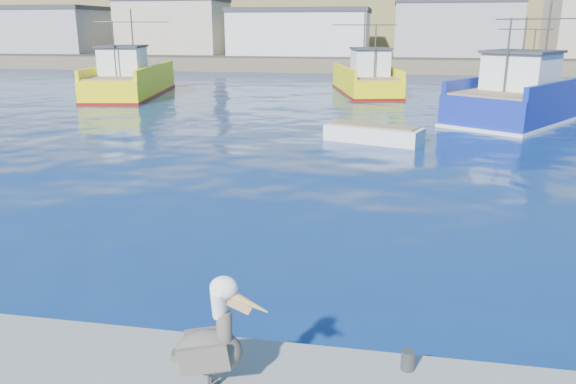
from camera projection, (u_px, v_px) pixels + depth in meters
The scene contains 9 objects.
ground at pixel (260, 283), 12.02m from camera, with size 260.00×260.00×0.00m, color #06204F.
dock_bollards at pixel (247, 344), 8.53m from camera, with size 36.20×0.20×0.30m.
far_shore at pixel (384, 8), 112.50m from camera, with size 200.00×81.00×24.00m.
trawler_yellow_a at pixel (130, 81), 44.89m from camera, with size 6.68×13.75×6.75m.
trawler_yellow_b at pixel (366, 80), 46.42m from camera, with size 6.56×12.00×6.53m.
trawler_blue at pixel (529, 99), 33.49m from camera, with size 11.63×14.14×6.83m.
boat_orange at pixel (523, 79), 47.68m from camera, with size 4.45×8.53×6.10m.
skiff_mid at pixel (373, 135), 26.76m from camera, with size 4.84×3.02×0.99m.
pelican at pixel (212, 342), 7.52m from camera, with size 1.36×0.70×1.68m.
Camera 1 is at (2.58, -10.69, 5.28)m, focal length 35.00 mm.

